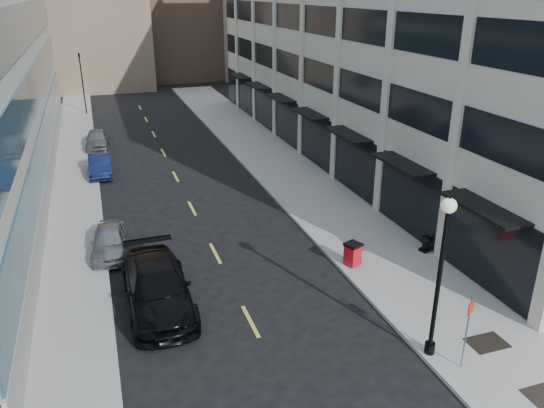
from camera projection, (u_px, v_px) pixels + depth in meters
sidewalk_right at (311, 193)px, 33.19m from camera, size 5.00×80.00×0.15m
sidewalk_left at (74, 222)px, 29.03m from camera, size 3.00×80.00×0.15m
building_right at (396, 32)px, 38.76m from camera, size 15.30×46.50×18.25m
skyline_stone at (255, 4)px, 72.92m from camera, size 10.00×14.00×20.00m
grate_far at (487, 343)px, 18.97m from camera, size 1.40×1.00×0.01m
road_centerline at (203, 229)px, 28.35m from camera, size 0.15×68.20×0.01m
traffic_signal at (79, 57)px, 51.76m from camera, size 0.66×0.66×6.98m
car_black_pickup at (158, 287)px, 21.08m from camera, size 2.54×6.15×1.78m
car_silver_sedan at (109, 241)px, 25.44m from camera, size 2.02×4.17×1.37m
car_blue_sedan at (100, 165)px, 36.32m from camera, size 1.55×4.26×1.40m
car_grey_sedan at (97, 139)px, 42.44m from camera, size 1.97×4.41×1.47m
trash_bin at (353, 253)px, 24.11m from camera, size 0.87×0.87×1.10m
lamppost at (441, 265)px, 17.16m from camera, size 0.49×0.49×5.92m
sign_post at (468, 324)px, 17.10m from camera, size 0.30×0.16×2.72m
urn_planter at (426, 242)px, 25.44m from camera, size 0.58×0.58×0.81m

